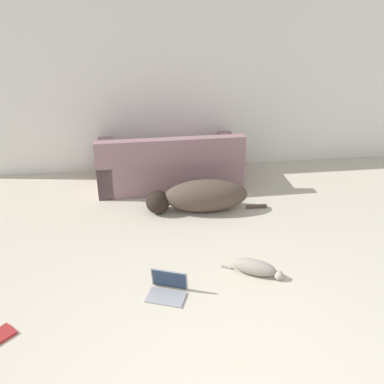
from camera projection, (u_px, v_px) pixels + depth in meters
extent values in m
cube|color=silver|center=(177.00, 85.00, 6.08)|extent=(6.88, 0.06, 2.50)
cube|color=gray|center=(169.00, 168.00, 6.00)|extent=(1.95, 0.91, 0.44)
cube|color=gray|center=(171.00, 152.00, 5.49)|extent=(1.94, 0.17, 0.35)
cube|color=gray|center=(230.00, 160.00, 6.08)|extent=(0.21, 0.88, 0.58)
cube|color=gray|center=(106.00, 167.00, 5.86)|extent=(0.21, 0.88, 0.58)
ellipsoid|color=#4C3D33|center=(206.00, 196.00, 5.27)|extent=(1.05, 0.43, 0.41)
sphere|color=black|center=(158.00, 202.00, 5.25)|extent=(0.30, 0.30, 0.29)
cylinder|color=#4C3D33|center=(256.00, 206.00, 5.41)|extent=(0.26, 0.06, 0.05)
ellipsoid|color=gray|center=(254.00, 267.00, 4.17)|extent=(0.46, 0.34, 0.16)
sphere|color=#A89E93|center=(279.00, 275.00, 4.11)|extent=(0.13, 0.13, 0.10)
cylinder|color=gray|center=(227.00, 267.00, 4.29)|extent=(0.11, 0.07, 0.02)
cube|color=gray|center=(166.00, 297.00, 3.89)|extent=(0.40, 0.32, 0.02)
cube|color=gray|center=(169.00, 279.00, 3.95)|extent=(0.34, 0.17, 0.21)
cube|color=#23334C|center=(169.00, 280.00, 3.94)|extent=(0.31, 0.15, 0.19)
cube|color=maroon|center=(1.00, 335.00, 3.47)|extent=(0.26, 0.26, 0.02)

